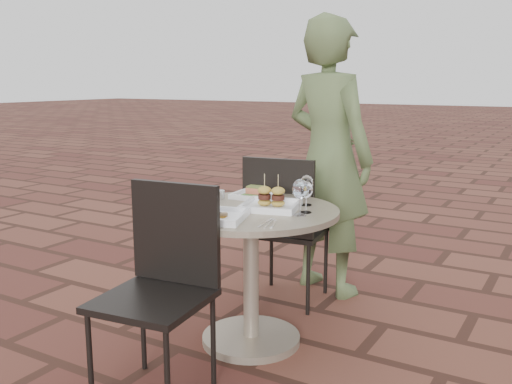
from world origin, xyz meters
The scene contains 13 objects.
ground centered at (0.00, 0.00, 0.00)m, with size 60.00×60.00×0.00m, color brown.
cafe_table centered at (-0.13, -0.15, 0.48)m, with size 0.90×0.90×0.73m.
chair_far centered at (-0.23, 0.40, 0.55)m, with size 0.50×0.50×0.93m.
chair_near centered at (-0.23, -0.73, 0.55)m, with size 0.49×0.49×0.93m.
diner centered at (-0.11, 0.78, 0.89)m, with size 0.65×0.42×1.77m, color #495A31.
plate_salmon centered at (-0.25, 0.11, 0.75)m, with size 0.25×0.25×0.06m.
plate_sliders centered at (-0.04, -0.09, 0.76)m, with size 0.33×0.33×0.18m.
plate_tuna centered at (-0.16, -0.43, 0.75)m, with size 0.35×0.35×0.03m.
wine_glass_right centered at (0.15, -0.15, 0.86)m, with size 0.08×0.08×0.18m.
wine_glass_mid centered at (0.08, 0.07, 0.84)m, with size 0.07×0.07×0.16m.
wine_glass_far centered at (0.15, -0.09, 0.84)m, with size 0.07×0.07×0.16m.
steel_ramekin centered at (-0.41, -0.03, 0.75)m, with size 0.06×0.06×0.05m, color silver.
cutlery_set centered at (0.10, -0.37, 0.73)m, with size 0.08×0.18×0.00m, color silver, non-canonical shape.
Camera 1 is at (1.33, -2.58, 1.38)m, focal length 40.00 mm.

